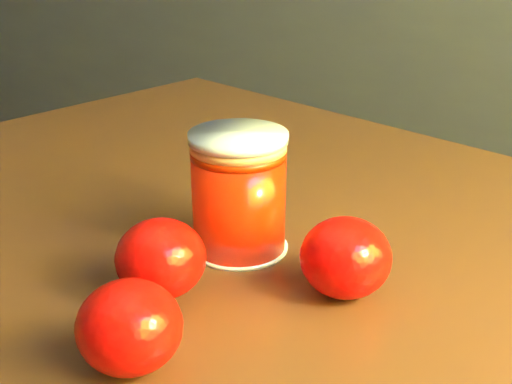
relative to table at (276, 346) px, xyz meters
The scene contains 6 objects.
kitchen_counter 1.66m from the table, 120.61° to the left, with size 3.15×0.60×0.90m, color #4A4A4E.
table is the anchor object (origin of this frame).
juice_glass 0.14m from the table, 148.56° to the right, with size 0.07×0.07×0.09m.
orange_front 0.15m from the table, 105.71° to the right, with size 0.06×0.06×0.05m, color #FF1005.
orange_back 0.14m from the table, 20.58° to the right, with size 0.06×0.06×0.05m, color #FF1005.
orange_extra 0.20m from the table, 85.65° to the right, with size 0.06×0.06×0.05m, color #FF1005.
Camera 1 is at (1.11, -0.37, 0.94)m, focal length 50.00 mm.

